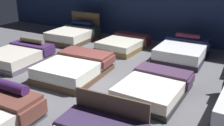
{
  "coord_description": "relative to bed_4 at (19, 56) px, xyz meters",
  "views": [
    {
      "loc": [
        3.06,
        -5.38,
        2.96
      ],
      "look_at": [
        -0.25,
        0.45,
        0.4
      ],
      "focal_mm": 40.17,
      "sensor_mm": 36.0,
      "label": 1
    }
  ],
  "objects": [
    {
      "name": "ground_plane",
      "position": [
        3.49,
        0.09,
        -0.24
      ],
      "size": [
        18.0,
        18.0,
        0.02
      ],
      "primitive_type": "cube",
      "color": "#5B5B60"
    },
    {
      "name": "showroom_back_wall",
      "position": [
        3.49,
        4.81,
        1.52
      ],
      "size": [
        18.0,
        0.06,
        3.5
      ],
      "primitive_type": "cube",
      "color": "navy",
      "rests_on": "ground_plane"
    },
    {
      "name": "bed_4",
      "position": [
        0.0,
        0.0,
        0.0
      ],
      "size": [
        1.68,
        2.04,
        0.68
      ],
      "rotation": [
        0.0,
        0.0,
        0.05
      ],
      "color": "#584D5E",
      "rests_on": "ground_plane"
    },
    {
      "name": "bed_5",
      "position": [
        2.28,
        0.05,
        0.01
      ],
      "size": [
        1.74,
        2.17,
        0.55
      ],
      "rotation": [
        0.0,
        0.0,
        0.05
      ],
      "color": "brown",
      "rests_on": "ground_plane"
    },
    {
      "name": "bed_6",
      "position": [
        4.71,
        0.04,
        -0.03
      ],
      "size": [
        1.53,
        2.04,
        0.46
      ],
      "rotation": [
        0.0,
        0.0,
        -0.03
      ],
      "color": "black",
      "rests_on": "ground_plane"
    },
    {
      "name": "bed_8",
      "position": [
        -0.07,
        3.05,
        0.03
      ],
      "size": [
        1.66,
        2.08,
        1.08
      ],
      "rotation": [
        0.0,
        0.0,
        0.03
      ],
      "color": "#4F3B29",
      "rests_on": "ground_plane"
    },
    {
      "name": "bed_9",
      "position": [
        2.35,
        3.02,
        -0.03
      ],
      "size": [
        1.57,
        2.03,
        0.46
      ],
      "rotation": [
        0.0,
        0.0,
        -0.06
      ],
      "color": "brown",
      "rests_on": "ground_plane"
    },
    {
      "name": "bed_10",
      "position": [
        4.61,
        3.07,
        0.03
      ],
      "size": [
        1.62,
        2.1,
        0.75
      ],
      "rotation": [
        0.0,
        0.0,
        0.01
      ],
      "color": "black",
      "rests_on": "ground_plane"
    }
  ]
}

